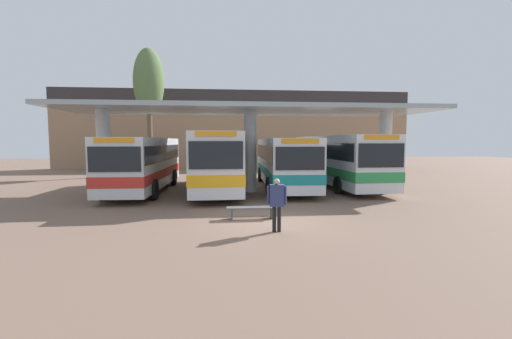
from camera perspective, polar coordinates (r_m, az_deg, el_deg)
The scene contains 11 objects.
ground_plane at distance 12.83m, azimuth 1.90°, elevation -8.70°, with size 100.00×100.00×0.00m, color #755B4C.
townhouse_backdrop at distance 38.87m, azimuth -3.28°, elevation 7.81°, with size 40.00×0.58×8.71m.
station_canopy at distance 20.17m, azimuth -0.99°, elevation 8.54°, with size 21.59×5.75×4.97m.
transit_bus_left_bay at distance 21.33m, azimuth -18.16°, elevation 1.27°, with size 2.97×10.34×3.17m.
transit_bus_center_bay at distance 20.65m, azimuth -6.79°, elevation 1.77°, with size 3.05×11.02×3.45m.
transit_bus_right_bay at distance 22.27m, azimuth 4.59°, elevation 1.58°, with size 3.19×11.86×3.14m.
transit_bus_far_right_bay at distance 23.82m, azimuth 13.32°, elevation 1.89°, with size 3.07×12.48×3.33m.
waiting_bench_near_pillar at distance 13.24m, azimuth -0.70°, elevation -6.73°, with size 1.94×0.44×0.46m.
pedestrian_waiting at distance 11.26m, azimuth 3.48°, elevation -5.01°, with size 0.65×0.31×1.76m.
poplar_tree_behind_left at distance 32.28m, azimuth -17.45°, elevation 13.54°, with size 2.64×2.64×11.09m.
parked_car_street at distance 37.34m, azimuth -21.76°, elevation 1.45°, with size 4.32×2.16×2.18m.
Camera 1 is at (-1.66, -12.37, 2.98)m, focal length 24.00 mm.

